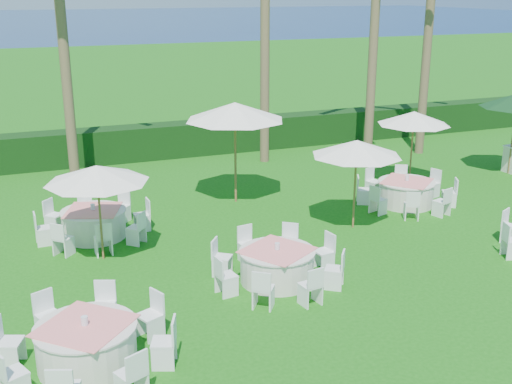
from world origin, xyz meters
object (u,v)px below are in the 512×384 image
(banquet_table_b, at_px, (277,265))
(banquet_table_f, at_px, (406,192))
(umbrella_b, at_px, (357,148))
(banquet_table_a, at_px, (87,344))
(umbrella_a, at_px, (97,174))
(umbrella_d, at_px, (414,118))
(banquet_table_d, at_px, (94,223))
(umbrella_c, at_px, (235,111))

(banquet_table_b, height_order, banquet_table_f, banquet_table_b)
(umbrella_b, bearing_deg, banquet_table_f, 24.84)
(banquet_table_a, xyz_separation_m, banquet_table_f, (9.52, 5.08, -0.02))
(umbrella_a, height_order, umbrella_d, umbrella_d)
(banquet_table_b, xyz_separation_m, banquet_table_d, (-3.26, 3.96, -0.00))
(banquet_table_d, distance_m, umbrella_a, 2.20)
(banquet_table_d, xyz_separation_m, umbrella_a, (-0.01, -1.45, 1.65))
(banquet_table_b, height_order, umbrella_a, umbrella_a)
(umbrella_c, bearing_deg, banquet_table_d, -162.28)
(banquet_table_d, relative_size, umbrella_b, 1.21)
(umbrella_a, height_order, umbrella_b, umbrella_b)
(banquet_table_a, bearing_deg, banquet_table_b, 23.53)
(banquet_table_b, relative_size, umbrella_b, 1.22)
(banquet_table_d, bearing_deg, umbrella_a, -90.28)
(banquet_table_d, height_order, umbrella_a, umbrella_a)
(umbrella_a, distance_m, umbrella_c, 5.09)
(umbrella_c, distance_m, umbrella_d, 5.66)
(umbrella_c, relative_size, umbrella_d, 1.24)
(banquet_table_d, height_order, umbrella_c, umbrella_c)
(banquet_table_a, relative_size, banquet_table_f, 1.04)
(umbrella_d, bearing_deg, banquet_table_f, -126.91)
(banquet_table_f, distance_m, umbrella_a, 8.83)
(banquet_table_f, relative_size, umbrella_d, 1.18)
(umbrella_c, bearing_deg, umbrella_d, -4.45)
(banquet_table_f, xyz_separation_m, umbrella_d, (1.19, 1.58, 1.76))
(banquet_table_f, xyz_separation_m, umbrella_c, (-4.44, 2.02, 2.27))
(umbrella_b, bearing_deg, banquet_table_d, 164.61)
(umbrella_b, bearing_deg, banquet_table_b, -144.24)
(umbrella_c, height_order, umbrella_d, umbrella_c)
(banquet_table_a, bearing_deg, umbrella_a, 78.53)
(banquet_table_b, relative_size, banquet_table_f, 1.02)
(umbrella_b, distance_m, umbrella_c, 3.79)
(banquet_table_a, bearing_deg, umbrella_c, 54.42)
(banquet_table_b, distance_m, banquet_table_d, 5.13)
(banquet_table_a, height_order, umbrella_c, umbrella_c)
(umbrella_a, height_order, umbrella_c, umbrella_c)
(umbrella_a, distance_m, umbrella_d, 10.11)
(banquet_table_f, height_order, umbrella_a, umbrella_a)
(umbrella_a, xyz_separation_m, umbrella_d, (9.83, 2.36, 0.11))
(banquet_table_b, xyz_separation_m, umbrella_b, (3.08, 2.21, 1.74))
(umbrella_c, xyz_separation_m, umbrella_d, (5.62, -0.44, -0.51))
(banquet_table_f, height_order, umbrella_d, umbrella_d)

